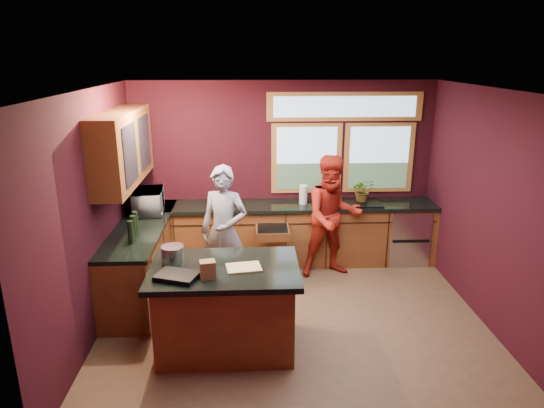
{
  "coord_description": "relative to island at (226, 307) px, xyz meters",
  "views": [
    {
      "loc": [
        -0.5,
        -5.14,
        3.06
      ],
      "look_at": [
        -0.24,
        0.4,
        1.34
      ],
      "focal_mm": 32.0,
      "sensor_mm": 36.0,
      "label": 1
    }
  ],
  "objects": [
    {
      "name": "back_counter",
      "position": [
        0.98,
        2.21,
        -0.01
      ],
      "size": [
        4.5,
        0.64,
        0.93
      ],
      "color": "#552914",
      "rests_on": "floor"
    },
    {
      "name": "potted_plant",
      "position": [
        1.96,
        2.27,
        0.63
      ],
      "size": [
        0.32,
        0.28,
        0.36
      ],
      "primitive_type": "imported",
      "color": "#999999",
      "rests_on": "back_counter"
    },
    {
      "name": "black_tray",
      "position": [
        -0.45,
        -0.25,
        0.49
      ],
      "size": [
        0.47,
        0.4,
        0.05
      ],
      "primitive_type": "cube",
      "rotation": [
        0.0,
        0.0,
        -0.34
      ],
      "color": "black",
      "rests_on": "island"
    },
    {
      "name": "cutting_board",
      "position": [
        0.2,
        -0.05,
        0.48
      ],
      "size": [
        0.38,
        0.3,
        0.02
      ],
      "primitive_type": "cube",
      "rotation": [
        0.0,
        0.0,
        0.16
      ],
      "color": "tan",
      "rests_on": "island"
    },
    {
      "name": "stock_pot",
      "position": [
        -0.55,
        0.15,
        0.56
      ],
      "size": [
        0.24,
        0.24,
        0.18
      ],
      "primitive_type": "cylinder",
      "color": "silver",
      "rests_on": "island"
    },
    {
      "name": "floor",
      "position": [
        0.78,
        0.52,
        -0.48
      ],
      "size": [
        4.5,
        4.5,
        0.0
      ],
      "primitive_type": "plane",
      "color": "brown",
      "rests_on": "ground"
    },
    {
      "name": "paper_bag",
      "position": [
        -0.15,
        -0.25,
        0.56
      ],
      "size": [
        0.17,
        0.15,
        0.18
      ],
      "primitive_type": "cube",
      "rotation": [
        0.0,
        0.0,
        0.19
      ],
      "color": "brown",
      "rests_on": "island"
    },
    {
      "name": "person_grey",
      "position": [
        -0.07,
        1.28,
        0.38
      ],
      "size": [
        0.73,
        0.59,
        1.72
      ],
      "primitive_type": "imported",
      "rotation": [
        0.0,
        0.0,
        -0.33
      ],
      "color": "slate",
      "rests_on": "floor"
    },
    {
      "name": "paper_towel",
      "position": [
        1.06,
        2.22,
        0.59
      ],
      "size": [
        0.12,
        0.12,
        0.28
      ],
      "primitive_type": "cylinder",
      "color": "silver",
      "rests_on": "back_counter"
    },
    {
      "name": "room_shell",
      "position": [
        0.18,
        0.84,
        1.32
      ],
      "size": [
        4.52,
        4.02,
        2.71
      ],
      "color": "black",
      "rests_on": "ground"
    },
    {
      "name": "left_counter",
      "position": [
        -1.17,
        1.37,
        -0.01
      ],
      "size": [
        0.64,
        2.3,
        0.93
      ],
      "color": "#552914",
      "rests_on": "floor"
    },
    {
      "name": "island",
      "position": [
        0.0,
        0.0,
        0.0
      ],
      "size": [
        1.55,
        1.05,
        0.95
      ],
      "color": "#552914",
      "rests_on": "floor"
    },
    {
      "name": "person_red",
      "position": [
        1.43,
        1.77,
        0.39
      ],
      "size": [
        0.94,
        0.78,
        1.75
      ],
      "primitive_type": "imported",
      "rotation": [
        0.0,
        0.0,
        0.16
      ],
      "color": "maroon",
      "rests_on": "floor"
    },
    {
      "name": "microwave",
      "position": [
        -1.14,
        1.89,
        0.62
      ],
      "size": [
        0.47,
        0.63,
        0.33
      ],
      "primitive_type": "imported",
      "rotation": [
        0.0,
        0.0,
        1.69
      ],
      "color": "#999999",
      "rests_on": "left_counter"
    }
  ]
}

